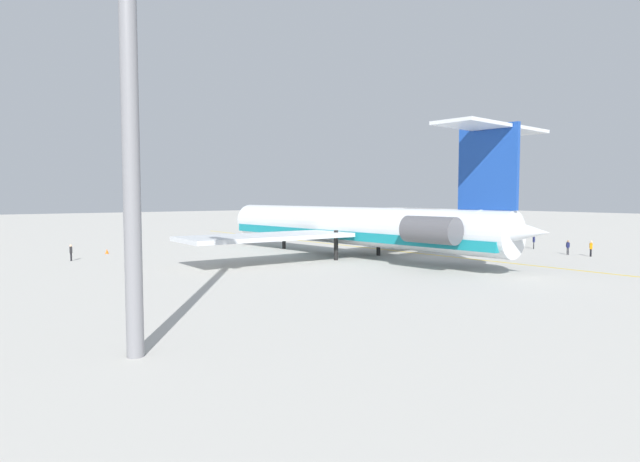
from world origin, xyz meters
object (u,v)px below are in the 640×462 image
at_px(ground_crew_near_nose, 591,247).
at_px(safety_cone_nose, 340,236).
at_px(ground_crew_portside, 568,246).
at_px(light_mast, 129,64).
at_px(ground_crew_starboard, 534,240).
at_px(ground_crew_near_tail, 71,251).
at_px(main_jetliner, 358,226).
at_px(safety_cone_wingtip, 107,251).

relative_size(ground_crew_near_nose, safety_cone_nose, 3.15).
distance_m(ground_crew_portside, safety_cone_nose, 35.17).
height_order(ground_crew_near_nose, light_mast, light_mast).
relative_size(ground_crew_near_nose, ground_crew_starboard, 0.97).
height_order(ground_crew_near_tail, light_mast, light_mast).
bearing_deg(main_jetliner, ground_crew_near_nose, -129.52).
bearing_deg(ground_crew_near_tail, ground_crew_starboard, -159.15).
bearing_deg(safety_cone_wingtip, main_jetliner, -133.81).
height_order(ground_crew_near_nose, ground_crew_portside, ground_crew_near_nose).
bearing_deg(ground_crew_near_tail, ground_crew_portside, -166.42).
distance_m(ground_crew_near_nose, ground_crew_near_tail, 54.96).
relative_size(safety_cone_wingtip, light_mast, 0.03).
bearing_deg(safety_cone_nose, ground_crew_near_tail, 100.93).
height_order(main_jetliner, ground_crew_starboard, main_jetliner).
bearing_deg(ground_crew_near_tail, safety_cone_wingtip, -90.62).
bearing_deg(ground_crew_near_tail, ground_crew_near_nose, -168.39).
xyz_separation_m(ground_crew_near_nose, safety_cone_nose, (37.18, 5.48, -0.82)).
bearing_deg(safety_cone_nose, main_jetliner, 145.66).
bearing_deg(ground_crew_near_nose, main_jetliner, 169.08).
relative_size(ground_crew_near_tail, ground_crew_starboard, 0.95).
height_order(ground_crew_near_tail, safety_cone_wingtip, ground_crew_near_tail).
height_order(ground_crew_near_tail, safety_cone_nose, ground_crew_near_tail).
relative_size(ground_crew_portside, light_mast, 0.08).
relative_size(main_jetliner, ground_crew_portside, 26.30).
bearing_deg(ground_crew_near_nose, ground_crew_starboard, 95.62).
xyz_separation_m(ground_crew_starboard, safety_cone_wingtip, (25.63, 44.46, -0.85)).
bearing_deg(ground_crew_starboard, ground_crew_near_tail, 31.57).
distance_m(ground_crew_near_nose, ground_crew_portside, 2.43).
height_order(ground_crew_near_nose, ground_crew_near_tail, ground_crew_near_nose).
relative_size(ground_crew_near_tail, safety_cone_nose, 3.06).
bearing_deg(ground_crew_near_nose, safety_cone_nose, 121.49).
bearing_deg(safety_cone_wingtip, safety_cone_nose, -85.12).
distance_m(ground_crew_portside, safety_cone_wingtip, 52.17).
xyz_separation_m(ground_crew_portside, safety_cone_nose, (34.78, 5.12, -0.77)).
distance_m(safety_cone_wingtip, light_mast, 43.83).
distance_m(ground_crew_near_nose, safety_cone_wingtip, 53.94).
distance_m(main_jetliner, ground_crew_near_tail, 29.57).
distance_m(ground_crew_near_tail, safety_cone_nose, 41.80).
xyz_separation_m(ground_crew_near_tail, safety_cone_wingtip, (4.83, -4.73, -0.79)).
xyz_separation_m(safety_cone_nose, safety_cone_wingtip, (-3.10, 36.31, 0.00)).
bearing_deg(light_mast, main_jetliner, -54.63).
distance_m(ground_crew_starboard, light_mast, 57.14).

